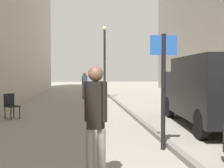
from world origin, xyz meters
The scene contains 8 objects.
ground_plane centered at (0.00, 12.00, 0.00)m, with size 80.00×80.00×0.00m, color gray.
kerb_strip centered at (1.58, 12.00, 0.06)m, with size 0.16×40.00×0.12m, color slate.
pedestrian_main_foreground centered at (-0.19, 18.02, 1.02)m, with size 0.35×0.23×1.76m.
pedestrian_mid_block centered at (-0.23, 3.34, 1.07)m, with size 0.35×0.27×1.85m.
delivery_van centered at (3.66, 7.99, 1.21)m, with size 2.37×5.65×2.23m.
street_sign_post centered at (1.38, 5.27, 1.55)m, with size 0.60×0.10×2.60m.
lamp_post centered at (1.13, 18.79, 2.72)m, with size 0.28×0.28×4.76m.
cafe_chair_near_window centered at (-3.05, 10.27, 0.55)m, with size 0.62×0.62×0.94m.
Camera 1 is at (-0.47, -1.41, 1.76)m, focal length 49.03 mm.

